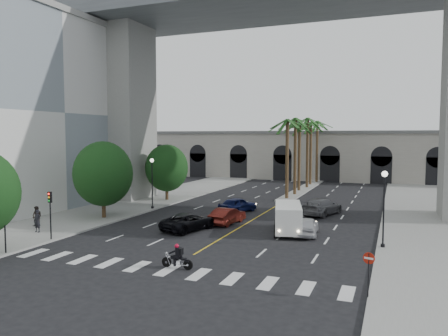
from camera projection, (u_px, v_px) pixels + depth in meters
ground at (179, 263)px, 26.45m from camera, size 140.00×140.00×0.00m
sidewalk_left at (118, 208)px, 45.85m from camera, size 8.00×100.00×0.15m
sidewalk_right at (433, 231)px, 34.89m from camera, size 8.00×100.00×0.15m
median at (303, 189)px, 61.70m from camera, size 2.00×24.00×0.20m
building_left at (5, 111)px, 46.68m from camera, size 16.50×32.50×20.60m
pier_building at (322, 155)px, 77.16m from camera, size 71.00×10.50×8.50m
bridge at (308, 29)px, 44.23m from camera, size 75.00×13.00×26.00m
palm_a at (287, 124)px, 51.75m from camera, size 3.20×3.20×10.30m
palm_b at (296, 122)px, 55.40m from camera, size 3.20×3.20×10.60m
palm_c at (300, 127)px, 59.26m from camera, size 3.20×3.20×10.10m
palm_d at (308, 122)px, 62.79m from camera, size 3.20×3.20×10.90m
palm_e at (311, 126)px, 66.63m from camera, size 3.20×3.20×10.40m
palm_f at (317, 125)px, 70.21m from camera, size 3.20×3.20×10.70m
street_tree_mid at (103, 174)px, 40.16m from camera, size 5.44×5.44×7.21m
street_tree_far at (167, 168)px, 51.32m from camera, size 5.04×5.04×6.68m
lamp_post_left_far at (152, 179)px, 45.22m from camera, size 0.40×0.40×5.35m
lamp_post_right at (384, 202)px, 29.47m from camera, size 0.40×0.40×5.35m
traffic_signal_near at (4, 217)px, 28.07m from camera, size 0.25×0.18×3.65m
traffic_signal_far at (50, 207)px, 31.78m from camera, size 0.25×0.18×3.65m
motorcycle_rider at (178, 257)px, 25.34m from camera, size 2.03×0.55×1.46m
car_a at (306, 226)px, 33.81m from camera, size 2.14×4.40×1.45m
car_b at (227, 216)px, 38.13m from camera, size 2.05×4.52×1.44m
car_c at (189, 222)px, 35.60m from camera, size 3.72×5.51×1.40m
car_d at (322, 207)px, 42.49m from camera, size 3.78×6.00×1.62m
car_e at (238, 205)px, 43.97m from camera, size 3.32×4.79×1.51m
cargo_van at (288, 217)px, 34.54m from camera, size 3.24×5.68×2.28m
pedestrian_a at (37, 221)px, 34.19m from camera, size 0.67×0.46×1.77m
pedestrian_b at (37, 216)px, 36.27m from camera, size 0.86×0.69×1.71m
do_not_enter_sign at (369, 265)px, 20.45m from camera, size 0.55×0.17×2.28m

